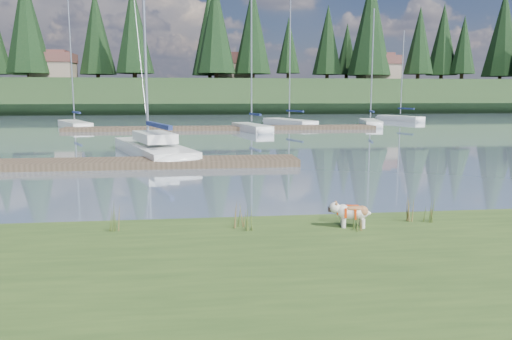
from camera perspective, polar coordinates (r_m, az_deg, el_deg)
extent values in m
plane|color=slate|center=(42.16, -6.52, 4.56)|extent=(200.00, 200.00, 0.00)
cube|color=#36501E|center=(6.69, -3.93, -16.32)|extent=(60.00, 9.00, 0.35)
cube|color=#1E3218|center=(85.06, -6.79, 8.30)|extent=(200.00, 20.00, 5.00)
cylinder|color=silver|center=(10.17, 9.99, -6.01)|extent=(0.09, 0.09, 0.19)
cylinder|color=silver|center=(10.35, 9.88, -5.74)|extent=(0.09, 0.09, 0.19)
cylinder|color=silver|center=(10.21, 12.11, -6.00)|extent=(0.09, 0.09, 0.19)
cylinder|color=silver|center=(10.40, 11.97, -5.74)|extent=(0.09, 0.09, 0.19)
ellipsoid|color=silver|center=(10.23, 11.07, -4.79)|extent=(0.67, 0.42, 0.29)
ellipsoid|color=#9C633A|center=(10.21, 11.09, -4.28)|extent=(0.48, 0.37, 0.10)
ellipsoid|color=silver|center=(10.17, 8.97, -4.27)|extent=(0.26, 0.26, 0.22)
cube|color=black|center=(10.17, 8.43, -4.48)|extent=(0.09, 0.12, 0.09)
cube|color=white|center=(25.12, -11.76, 2.15)|extent=(4.80, 9.20, 0.70)
ellipsoid|color=white|center=(29.50, -13.84, 3.03)|extent=(2.64, 2.95, 0.70)
cube|color=navy|center=(23.72, -11.10, 5.02)|extent=(1.49, 3.95, 0.20)
cube|color=white|center=(24.55, -11.53, 3.73)|extent=(2.40, 3.56, 0.45)
cube|color=#4C3D2C|center=(21.57, -16.75, 0.73)|extent=(16.00, 2.00, 0.30)
cube|color=#4C3D2C|center=(42.22, -3.80, 4.80)|extent=(26.00, 2.20, 0.30)
cube|color=white|center=(47.67, -20.01, 4.83)|extent=(4.45, 7.28, 0.70)
ellipsoid|color=white|center=(51.22, -20.79, 5.02)|extent=(2.25, 2.45, 0.70)
cylinder|color=silver|center=(47.71, -20.40, 12.31)|extent=(0.12, 0.12, 11.31)
cube|color=navy|center=(46.65, -19.85, 6.22)|extent=(1.36, 2.71, 0.20)
cube|color=white|center=(40.60, -0.51, 4.77)|extent=(2.78, 6.55, 0.70)
ellipsoid|color=white|center=(43.64, -1.86, 5.04)|extent=(1.73, 2.00, 0.70)
cylinder|color=silver|center=(40.61, -0.52, 12.69)|extent=(0.12, 0.12, 10.06)
cube|color=navy|center=(39.72, -0.11, 6.38)|extent=(0.74, 2.53, 0.20)
cube|color=white|center=(48.48, 3.82, 5.39)|extent=(4.18, 7.84, 0.70)
ellipsoid|color=white|center=(51.84, 1.69, 5.62)|extent=(2.27, 2.53, 0.70)
cylinder|color=silver|center=(48.54, 3.90, 13.06)|extent=(0.12, 0.12, 11.82)
cube|color=navy|center=(47.52, 4.47, 6.74)|extent=(1.19, 2.95, 0.20)
cube|color=white|center=(48.69, 12.92, 5.20)|extent=(2.84, 6.61, 0.70)
ellipsoid|color=white|center=(51.89, 12.48, 5.42)|extent=(1.76, 2.02, 0.70)
cylinder|color=silver|center=(48.69, 13.14, 11.74)|extent=(0.12, 0.12, 9.95)
cube|color=navy|center=(47.77, 13.10, 6.55)|extent=(0.76, 2.55, 0.20)
cube|color=white|center=(58.50, 16.15, 5.63)|extent=(3.44, 6.17, 0.70)
ellipsoid|color=white|center=(60.72, 14.16, 5.81)|extent=(1.83, 2.02, 0.70)
cylinder|color=silver|center=(58.48, 16.36, 10.63)|extent=(0.12, 0.12, 9.06)
cube|color=navy|center=(57.86, 16.77, 6.74)|extent=(1.04, 2.33, 0.20)
cone|color=#475B23|center=(9.83, -1.23, -5.58)|extent=(0.03, 0.03, 0.45)
cone|color=brown|center=(9.79, -0.54, -5.92)|extent=(0.03, 0.03, 0.36)
cone|color=#475B23|center=(9.86, -0.90, -5.40)|extent=(0.03, 0.03, 0.50)
cone|color=brown|center=(9.84, -0.39, -5.99)|extent=(0.03, 0.03, 0.32)
cone|color=#475B23|center=(9.77, -1.06, -5.82)|extent=(0.03, 0.03, 0.41)
cone|color=#475B23|center=(10.05, -2.21, -5.20)|extent=(0.03, 0.03, 0.48)
cone|color=brown|center=(10.00, -1.54, -5.55)|extent=(0.03, 0.03, 0.38)
cone|color=#475B23|center=(10.08, -1.88, -5.02)|extent=(0.03, 0.03, 0.53)
cone|color=brown|center=(10.05, -1.39, -5.62)|extent=(0.03, 0.03, 0.34)
cone|color=#475B23|center=(9.98, -2.05, -5.44)|extent=(0.03, 0.03, 0.43)
cone|color=#475B23|center=(10.94, 17.02, -3.93)|extent=(0.03, 0.03, 0.66)
cone|color=brown|center=(10.94, 17.68, -4.32)|extent=(0.03, 0.03, 0.53)
cone|color=#475B23|center=(10.99, 17.25, -3.72)|extent=(0.03, 0.03, 0.73)
cone|color=brown|center=(10.99, 17.73, -4.44)|extent=(0.03, 0.03, 0.46)
cone|color=#475B23|center=(10.89, 17.28, -4.19)|extent=(0.03, 0.03, 0.60)
cone|color=#475B23|center=(10.14, -16.20, -5.15)|extent=(0.03, 0.03, 0.57)
cone|color=brown|center=(10.07, -15.63, -5.56)|extent=(0.03, 0.03, 0.46)
cone|color=#475B23|center=(10.15, -15.85, -4.95)|extent=(0.03, 0.03, 0.63)
cone|color=brown|center=(10.11, -15.42, -5.66)|extent=(0.03, 0.03, 0.40)
cone|color=#475B23|center=(10.07, -16.16, -5.41)|extent=(0.03, 0.03, 0.52)
cone|color=#475B23|center=(10.02, 11.09, -5.78)|extent=(0.03, 0.03, 0.35)
cone|color=brown|center=(10.00, 11.81, -6.04)|extent=(0.03, 0.03, 0.28)
cone|color=#475B23|center=(10.06, 11.36, -5.62)|extent=(0.03, 0.03, 0.39)
cone|color=brown|center=(10.05, 11.89, -6.07)|extent=(0.03, 0.03, 0.25)
cone|color=#475B23|center=(9.95, 11.34, -5.98)|extent=(0.03, 0.03, 0.32)
cone|color=#475B23|center=(11.02, 18.95, -4.32)|extent=(0.03, 0.03, 0.52)
cone|color=brown|center=(11.02, 19.61, -4.64)|extent=(0.03, 0.03, 0.42)
cone|color=#475B23|center=(11.06, 19.17, -4.14)|extent=(0.03, 0.03, 0.57)
cone|color=brown|center=(11.07, 19.65, -4.71)|extent=(0.03, 0.03, 0.36)
cone|color=#475B23|center=(10.96, 19.21, -4.54)|extent=(0.03, 0.03, 0.47)
cube|color=#33281C|center=(10.86, -5.16, -7.00)|extent=(60.00, 0.50, 0.14)
cylinder|color=#382619|center=(83.83, -24.44, 9.91)|extent=(0.60, 0.60, 1.80)
cone|color=black|center=(84.44, -24.77, 15.10)|extent=(6.60, 6.60, 15.00)
cylinder|color=#382619|center=(84.67, -13.72, 10.41)|extent=(0.60, 0.60, 1.80)
cone|color=black|center=(85.07, -13.87, 14.35)|extent=(4.84, 4.84, 11.00)
cylinder|color=#382619|center=(78.18, -4.57, 10.79)|extent=(0.60, 0.60, 1.80)
cone|color=black|center=(78.78, -4.64, 16.03)|extent=(6.16, 6.16, 14.00)
cylinder|color=#382619|center=(83.52, 3.71, 10.67)|extent=(0.60, 0.60, 1.80)
cone|color=black|center=(83.84, 3.74, 14.05)|extent=(3.96, 3.96, 9.00)
cylinder|color=#382619|center=(84.96, 12.76, 10.44)|extent=(0.60, 0.60, 1.80)
cone|color=black|center=(85.62, 12.95, 15.86)|extent=(7.04, 7.04, 16.00)
cylinder|color=#382619|center=(93.25, 20.38, 9.94)|extent=(0.60, 0.60, 1.80)
cone|color=black|center=(93.66, 20.59, 13.79)|extent=(5.28, 5.28, 12.00)
cube|color=gray|center=(84.95, -22.09, 10.36)|extent=(6.00, 5.00, 2.80)
cube|color=brown|center=(85.06, -22.17, 11.77)|extent=(6.30, 5.30, 1.40)
cube|color=brown|center=(85.11, -22.20, 12.31)|extent=(4.20, 3.60, 0.70)
cube|color=gray|center=(83.36, -2.63, 11.02)|extent=(6.00, 5.00, 2.80)
cube|color=brown|center=(83.48, -2.64, 12.46)|extent=(6.30, 5.30, 1.40)
cube|color=brown|center=(83.53, -2.64, 13.01)|extent=(4.20, 3.60, 0.70)
cube|color=gray|center=(86.60, 13.81, 10.70)|extent=(6.00, 5.00, 2.80)
cube|color=brown|center=(86.71, 13.87, 12.08)|extent=(6.30, 5.30, 1.40)
cube|color=brown|center=(86.76, 13.89, 12.61)|extent=(4.20, 3.60, 0.70)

